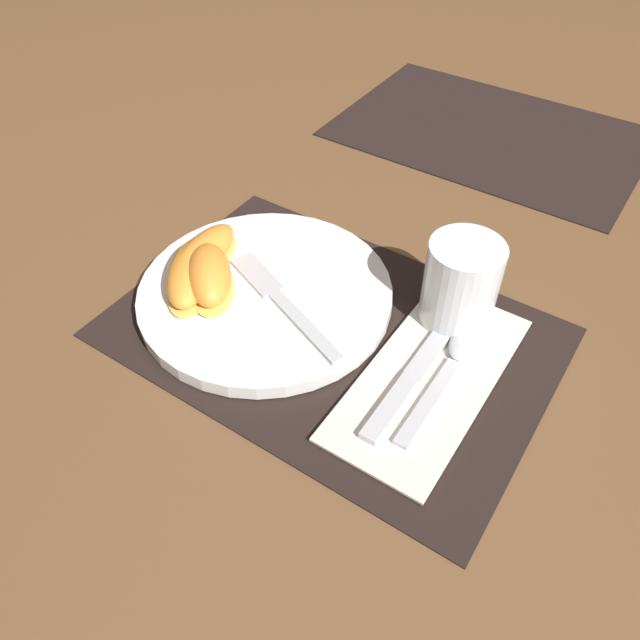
% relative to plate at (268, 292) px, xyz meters
% --- Properties ---
extents(ground_plane, '(3.00, 3.00, 0.00)m').
position_rel_plate_xyz_m(ground_plane, '(0.09, -0.00, -0.01)').
color(ground_plane, brown).
extents(placemat, '(0.44, 0.30, 0.00)m').
position_rel_plate_xyz_m(placemat, '(0.09, -0.00, -0.01)').
color(placemat, black).
rests_on(placemat, ground_plane).
extents(placemat_far, '(0.44, 0.30, 0.00)m').
position_rel_plate_xyz_m(placemat_far, '(0.06, 0.48, -0.01)').
color(placemat_far, black).
rests_on(placemat_far, ground_plane).
extents(plate, '(0.27, 0.27, 0.02)m').
position_rel_plate_xyz_m(plate, '(0.00, 0.00, 0.00)').
color(plate, white).
rests_on(plate, placemat).
extents(juice_glass, '(0.08, 0.08, 0.10)m').
position_rel_plate_xyz_m(juice_glass, '(0.18, 0.08, 0.03)').
color(juice_glass, silver).
rests_on(juice_glass, placemat).
extents(napkin, '(0.11, 0.25, 0.00)m').
position_rel_plate_xyz_m(napkin, '(0.20, -0.00, -0.01)').
color(napkin, silver).
rests_on(napkin, placemat).
extents(knife, '(0.02, 0.22, 0.01)m').
position_rel_plate_xyz_m(knife, '(0.19, -0.00, -0.00)').
color(knife, '#BCBCC1').
rests_on(knife, napkin).
extents(spoon, '(0.03, 0.17, 0.01)m').
position_rel_plate_xyz_m(spoon, '(0.21, 0.03, -0.00)').
color(spoon, '#BCBCC1').
rests_on(spoon, napkin).
extents(fork, '(0.18, 0.09, 0.00)m').
position_rel_plate_xyz_m(fork, '(0.02, -0.01, 0.01)').
color(fork, '#BCBCC1').
rests_on(fork, plate).
extents(citrus_wedge_0, '(0.06, 0.12, 0.03)m').
position_rel_plate_xyz_m(citrus_wedge_0, '(-0.08, -0.01, 0.02)').
color(citrus_wedge_0, '#F7C656').
rests_on(citrus_wedge_0, plate).
extents(citrus_wedge_1, '(0.10, 0.13, 0.03)m').
position_rel_plate_xyz_m(citrus_wedge_1, '(-0.07, -0.04, 0.02)').
color(citrus_wedge_1, '#F7C656').
rests_on(citrus_wedge_1, plate).
extents(citrus_wedge_2, '(0.10, 0.11, 0.04)m').
position_rel_plate_xyz_m(citrus_wedge_2, '(-0.05, -0.04, 0.03)').
color(citrus_wedge_2, '#F7C656').
rests_on(citrus_wedge_2, plate).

